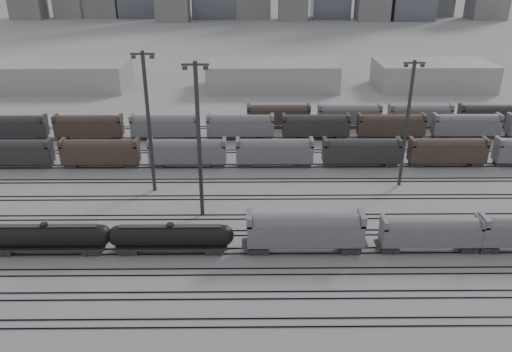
{
  "coord_description": "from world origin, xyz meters",
  "views": [
    {
      "loc": [
        3.5,
        -58.95,
        38.37
      ],
      "look_at": [
        4.24,
        18.2,
        4.0
      ],
      "focal_mm": 35.0,
      "sensor_mm": 36.0,
      "label": 1
    }
  ],
  "objects_px": {
    "hopper_car_b": "(431,232)",
    "light_mast_c": "(199,138)",
    "tank_car_a": "(46,237)",
    "tank_car_b": "(171,236)",
    "hopper_car_a": "(305,229)"
  },
  "relations": [
    {
      "from": "hopper_car_a",
      "to": "light_mast_c",
      "type": "xyz_separation_m",
      "value": [
        -15.33,
        10.99,
        9.47
      ]
    },
    {
      "from": "tank_car_b",
      "to": "hopper_car_b",
      "type": "xyz_separation_m",
      "value": [
        36.19,
        0.0,
        0.59
      ]
    },
    {
      "from": "tank_car_b",
      "to": "tank_car_a",
      "type": "bearing_deg",
      "value": -180.0
    },
    {
      "from": "hopper_car_a",
      "to": "light_mast_c",
      "type": "distance_m",
      "value": 21.1
    },
    {
      "from": "hopper_car_b",
      "to": "light_mast_c",
      "type": "relative_size",
      "value": 0.57
    },
    {
      "from": "tank_car_a",
      "to": "tank_car_b",
      "type": "xyz_separation_m",
      "value": [
        17.3,
        0.0,
        -0.08
      ]
    },
    {
      "from": "tank_car_a",
      "to": "hopper_car_a",
      "type": "distance_m",
      "value": 35.93
    },
    {
      "from": "tank_car_b",
      "to": "hopper_car_a",
      "type": "relative_size",
      "value": 1.08
    },
    {
      "from": "tank_car_b",
      "to": "hopper_car_b",
      "type": "bearing_deg",
      "value": 0.0
    },
    {
      "from": "tank_car_b",
      "to": "hopper_car_b",
      "type": "height_order",
      "value": "hopper_car_b"
    },
    {
      "from": "hopper_car_b",
      "to": "light_mast_c",
      "type": "distance_m",
      "value": 36.08
    },
    {
      "from": "hopper_car_a",
      "to": "tank_car_a",
      "type": "bearing_deg",
      "value": -180.0
    },
    {
      "from": "tank_car_a",
      "to": "tank_car_b",
      "type": "bearing_deg",
      "value": 0.0
    },
    {
      "from": "hopper_car_a",
      "to": "hopper_car_b",
      "type": "relative_size",
      "value": 1.16
    },
    {
      "from": "tank_car_b",
      "to": "light_mast_c",
      "type": "relative_size",
      "value": 0.71
    }
  ]
}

